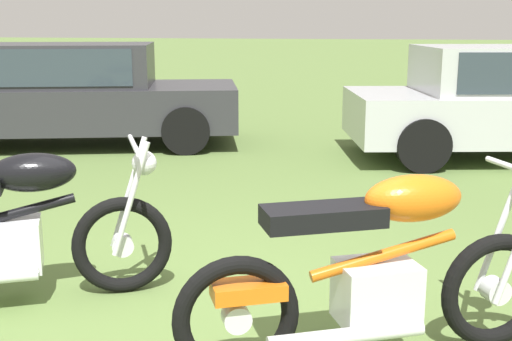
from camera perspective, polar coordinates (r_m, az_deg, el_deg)
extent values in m
plane|color=#567038|center=(4.05, -5.20, -12.88)|extent=(120.00, 120.00, 0.00)
torus|color=black|center=(4.42, -11.41, -6.30)|extent=(0.62, 0.35, 0.65)
cylinder|color=silver|center=(4.42, -11.41, -6.30)|extent=(0.17, 0.15, 0.14)
cylinder|color=silver|center=(4.41, -10.90, -1.84)|extent=(0.26, 0.15, 0.73)
cylinder|color=silver|center=(4.24, -10.72, -2.44)|extent=(0.26, 0.15, 0.73)
cube|color=silver|center=(4.42, -20.56, -6.09)|extent=(0.49, 0.44, 0.32)
cylinder|color=black|center=(4.36, -20.38, -3.58)|extent=(0.74, 0.39, 0.22)
ellipsoid|color=black|center=(4.28, -18.65, -0.16)|extent=(0.58, 0.46, 0.24)
cylinder|color=silver|center=(4.26, -10.46, 2.18)|extent=(0.30, 0.59, 0.03)
sphere|color=silver|center=(4.29, -9.59, 0.64)|extent=(0.21, 0.21, 0.16)
torus|color=black|center=(3.87, 19.91, -9.67)|extent=(0.62, 0.34, 0.64)
torus|color=black|center=(3.34, -1.69, -12.54)|extent=(0.62, 0.34, 0.64)
cylinder|color=silver|center=(3.87, 19.91, -9.67)|extent=(0.17, 0.15, 0.14)
cylinder|color=silver|center=(3.34, -1.69, -12.54)|extent=(0.17, 0.15, 0.14)
cylinder|color=silver|center=(3.87, 20.29, -4.54)|extent=(0.26, 0.14, 0.73)
cube|color=silver|center=(3.53, 10.31, -10.27)|extent=(0.49, 0.44, 0.32)
cylinder|color=orange|center=(3.47, 10.90, -7.16)|extent=(0.74, 0.37, 0.22)
ellipsoid|color=orange|center=(3.44, 13.38, -2.33)|extent=(0.58, 0.45, 0.24)
cube|color=black|center=(3.28, 5.79, -3.91)|extent=(0.65, 0.46, 0.10)
cube|color=orange|center=(3.29, -0.67, -10.24)|extent=(0.40, 0.31, 0.08)
cylinder|color=silver|center=(3.37, 7.81, -13.91)|extent=(0.77, 0.39, 0.08)
cube|color=#2D2D33|center=(9.77, -15.42, 5.31)|extent=(4.87, 2.84, 0.60)
cube|color=#2D2D33|center=(9.75, -16.50, 8.66)|extent=(2.83, 2.15, 0.60)
cube|color=#2D3842|center=(9.75, -16.51, 8.78)|extent=(2.48, 2.08, 0.48)
cylinder|color=black|center=(10.44, -5.90, 4.88)|extent=(0.67, 0.38, 0.64)
cylinder|color=black|center=(8.85, -6.07, 3.45)|extent=(0.67, 0.38, 0.64)
cylinder|color=black|center=(9.54, 11.63, 3.94)|extent=(0.67, 0.34, 0.64)
cylinder|color=black|center=(8.00, 14.17, 2.13)|extent=(0.67, 0.34, 0.64)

